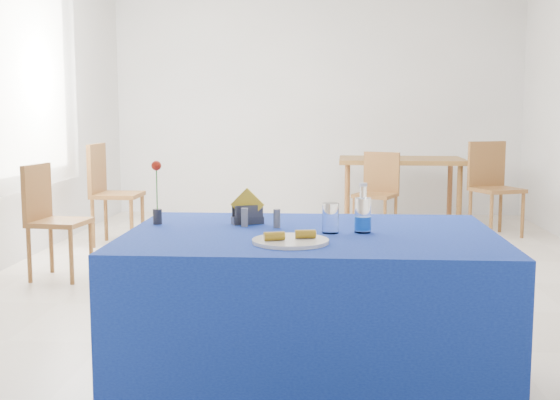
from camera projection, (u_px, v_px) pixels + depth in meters
The scene contains 18 objects.
floor at pixel (310, 279), 5.37m from camera, with size 7.00×7.00×0.00m, color beige.
room_shell at pixel (311, 47), 5.15m from camera, with size 7.00×7.00×7.00m.
window_pane at pixel (31, 80), 6.12m from camera, with size 0.04×1.50×1.60m, color white.
curtain at pixel (38, 80), 6.12m from camera, with size 0.04×1.75×1.85m, color white.
plate at pixel (291, 241), 2.79m from camera, with size 0.31×0.31×0.01m, color silver.
drinking_glass at pixel (330, 218), 3.01m from camera, with size 0.07×0.07×0.13m, color white.
salt_shaker at pixel (245, 217), 3.18m from camera, with size 0.03×0.03×0.09m, color gray.
pepper_shaker at pixel (277, 218), 3.15m from camera, with size 0.03×0.03×0.09m, color #5C5C60.
blue_table at pixel (310, 317), 3.09m from camera, with size 1.60×1.10×0.76m.
water_bottle at pixel (363, 216), 3.02m from camera, with size 0.07×0.07×0.21m.
napkin_holder at pixel (247, 213), 3.26m from camera, with size 0.16×0.11×0.17m.
rose_vase at pixel (157, 194), 3.24m from camera, with size 0.05×0.05×0.29m.
oak_table at pixel (401, 165), 7.89m from camera, with size 1.40×0.93×0.76m.
chair_bg_left at pixel (378, 188), 7.22m from camera, with size 0.51×0.51×0.86m.
chair_bg_right at pixel (492, 181), 7.25m from camera, with size 0.56×0.56×0.97m.
chair_win_a at pixel (50, 213), 5.36m from camera, with size 0.43×0.43×0.88m.
chair_win_b at pixel (108, 187), 6.72m from camera, with size 0.44×0.44×0.97m.
banana_pieces at pixel (290, 235), 2.78m from camera, with size 0.21×0.11×0.04m.
Camera 1 is at (0.11, -5.25, 1.28)m, focal length 45.00 mm.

